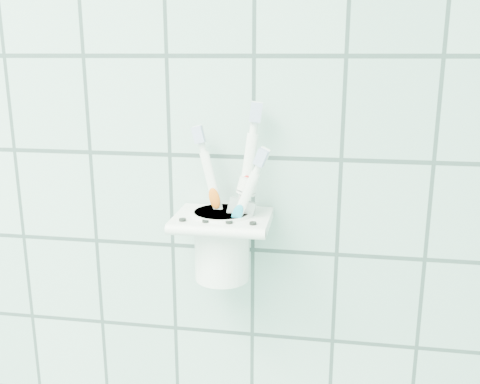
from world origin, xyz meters
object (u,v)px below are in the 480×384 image
Objects in this scene: cup at (222,242)px; toothpaste_tube at (225,219)px; holder_bracket at (223,221)px; toothbrush_orange at (213,205)px; toothbrush_pink at (233,199)px; toothbrush_blue at (234,189)px.

toothpaste_tube is (0.01, -0.01, 0.03)m from cup.
toothbrush_orange reaches higher than holder_bracket.
toothbrush_blue is at bearing -14.00° from toothbrush_pink.
cup is 0.47× the size of toothbrush_pink.
toothbrush_pink is at bearing 159.74° from toothbrush_blue.
toothpaste_tube is (0.02, -0.00, -0.02)m from toothbrush_orange.
toothbrush_orange is 1.32× the size of toothpaste_tube.
toothbrush_blue is (0.01, 0.01, 0.04)m from holder_bracket.
toothbrush_orange is at bearing -140.87° from cup.
toothbrush_pink reaches higher than cup.
holder_bracket is 0.54× the size of toothbrush_blue.
toothbrush_blue is 0.03m from toothbrush_orange.
holder_bracket is 0.03m from cup.
toothbrush_orange is 0.02m from toothpaste_tube.
cup is 0.66× the size of toothpaste_tube.
toothbrush_orange is at bearing -155.70° from toothbrush_pink.
toothbrush_blue is 1.23× the size of toothbrush_orange.
holder_bracket is at bearing 32.89° from toothbrush_orange.
toothbrush_orange is (-0.01, -0.01, 0.05)m from cup.
cup is 0.05m from toothbrush_orange.
toothbrush_blue is 0.04m from toothpaste_tube.
toothpaste_tube is (-0.01, -0.01, -0.02)m from toothbrush_pink.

